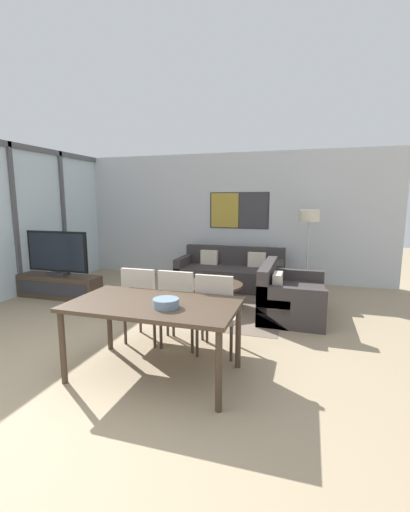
{
  "coord_description": "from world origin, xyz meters",
  "views": [
    {
      "loc": [
        1.94,
        -2.37,
        1.79
      ],
      "look_at": [
        0.46,
        2.47,
        0.95
      ],
      "focal_mm": 24.0,
      "sensor_mm": 36.0,
      "label": 1
    }
  ],
  "objects_px": {
    "sofa_side": "(287,298)",
    "dining_chair_centre": "(179,305)",
    "sofa_main": "(231,274)",
    "coffee_table": "(212,289)",
    "dining_chair_left": "(143,301)",
    "dining_chair_right": "(217,310)",
    "television": "(57,253)",
    "dining_table": "(154,310)",
    "floor_lamp": "(309,221)",
    "tv_console": "(59,286)",
    "fruit_bowl": "(166,303)"
  },
  "relations": [
    {
      "from": "sofa_side",
      "to": "coffee_table",
      "type": "xyz_separation_m",
      "value": [
        -1.23,
        0.03,
        0.03
      ]
    },
    {
      "from": "dining_chair_centre",
      "to": "dining_chair_right",
      "type": "xyz_separation_m",
      "value": [
        0.48,
        -0.07,
        0.0
      ]
    },
    {
      "from": "sofa_main",
      "to": "floor_lamp",
      "type": "xyz_separation_m",
      "value": [
        1.5,
        0.04,
        1.12
      ]
    },
    {
      "from": "coffee_table",
      "to": "fruit_bowl",
      "type": "xyz_separation_m",
      "value": [
        0.24,
        -2.46,
        0.52
      ]
    },
    {
      "from": "television",
      "to": "floor_lamp",
      "type": "relative_size",
      "value": 0.79
    },
    {
      "from": "dining_chair_left",
      "to": "floor_lamp",
      "type": "height_order",
      "value": "floor_lamp"
    },
    {
      "from": "tv_console",
      "to": "sofa_main",
      "type": "bearing_deg",
      "value": 31.17
    },
    {
      "from": "floor_lamp",
      "to": "television",
      "type": "bearing_deg",
      "value": -157.9
    },
    {
      "from": "tv_console",
      "to": "dining_chair_right",
      "type": "height_order",
      "value": "dining_chair_right"
    },
    {
      "from": "sofa_side",
      "to": "fruit_bowl",
      "type": "height_order",
      "value": "fruit_bowl"
    },
    {
      "from": "tv_console",
      "to": "dining_chair_left",
      "type": "xyz_separation_m",
      "value": [
        2.41,
        -1.36,
        0.33
      ]
    },
    {
      "from": "dining_chair_right",
      "to": "floor_lamp",
      "type": "distance_m",
      "value": 3.44
    },
    {
      "from": "dining_table",
      "to": "dining_chair_left",
      "type": "relative_size",
      "value": 1.74
    },
    {
      "from": "tv_console",
      "to": "television",
      "type": "xyz_separation_m",
      "value": [
        -0.0,
        0.0,
        0.62
      ]
    },
    {
      "from": "sofa_main",
      "to": "sofa_side",
      "type": "distance_m",
      "value": 1.92
    },
    {
      "from": "dining_chair_left",
      "to": "dining_chair_right",
      "type": "xyz_separation_m",
      "value": [
        0.97,
        -0.07,
        0.0
      ]
    },
    {
      "from": "dining_chair_left",
      "to": "dining_chair_centre",
      "type": "xyz_separation_m",
      "value": [
        0.48,
        0.0,
        0.0
      ]
    },
    {
      "from": "sofa_side",
      "to": "dining_chair_centre",
      "type": "distance_m",
      "value": 2.02
    },
    {
      "from": "coffee_table",
      "to": "sofa_main",
      "type": "bearing_deg",
      "value": 90.0
    },
    {
      "from": "dining_chair_left",
      "to": "tv_console",
      "type": "bearing_deg",
      "value": 150.59
    },
    {
      "from": "dining_table",
      "to": "floor_lamp",
      "type": "distance_m",
      "value": 4.15
    },
    {
      "from": "sofa_main",
      "to": "coffee_table",
      "type": "bearing_deg",
      "value": -90.0
    },
    {
      "from": "television",
      "to": "sofa_main",
      "type": "distance_m",
      "value": 3.37
    },
    {
      "from": "sofa_main",
      "to": "dining_table",
      "type": "distance_m",
      "value": 3.81
    },
    {
      "from": "television",
      "to": "dining_chair_centre",
      "type": "relative_size",
      "value": 1.29
    },
    {
      "from": "floor_lamp",
      "to": "dining_table",
      "type": "bearing_deg",
      "value": -110.61
    },
    {
      "from": "tv_console",
      "to": "dining_chair_left",
      "type": "distance_m",
      "value": 2.79
    },
    {
      "from": "sofa_main",
      "to": "tv_console",
      "type": "bearing_deg",
      "value": -148.83
    },
    {
      "from": "coffee_table",
      "to": "dining_table",
      "type": "bearing_deg",
      "value": -88.66
    },
    {
      "from": "dining_table",
      "to": "dining_chair_centre",
      "type": "bearing_deg",
      "value": 90.0
    },
    {
      "from": "dining_table",
      "to": "dining_chair_centre",
      "type": "height_order",
      "value": "dining_chair_centre"
    },
    {
      "from": "sofa_main",
      "to": "floor_lamp",
      "type": "height_order",
      "value": "floor_lamp"
    },
    {
      "from": "dining_table",
      "to": "dining_chair_right",
      "type": "distance_m",
      "value": 0.82
    },
    {
      "from": "dining_chair_left",
      "to": "dining_chair_right",
      "type": "height_order",
      "value": "same"
    },
    {
      "from": "coffee_table",
      "to": "dining_table",
      "type": "distance_m",
      "value": 2.38
    },
    {
      "from": "tv_console",
      "to": "dining_table",
      "type": "relative_size",
      "value": 0.94
    },
    {
      "from": "sofa_side",
      "to": "dining_chair_left",
      "type": "distance_m",
      "value": 2.33
    },
    {
      "from": "television",
      "to": "dining_chair_right",
      "type": "height_order",
      "value": "television"
    },
    {
      "from": "television",
      "to": "sofa_side",
      "type": "bearing_deg",
      "value": 3.54
    },
    {
      "from": "television",
      "to": "sofa_side",
      "type": "xyz_separation_m",
      "value": [
        4.08,
        0.25,
        -0.56
      ]
    },
    {
      "from": "dining_chair_centre",
      "to": "dining_table",
      "type": "bearing_deg",
      "value": -90.0
    },
    {
      "from": "dining_chair_centre",
      "to": "dining_chair_right",
      "type": "bearing_deg",
      "value": -8.41
    },
    {
      "from": "sofa_side",
      "to": "floor_lamp",
      "type": "distance_m",
      "value": 1.9
    },
    {
      "from": "sofa_main",
      "to": "floor_lamp",
      "type": "relative_size",
      "value": 1.33
    },
    {
      "from": "sofa_main",
      "to": "dining_chair_left",
      "type": "relative_size",
      "value": 2.19
    },
    {
      "from": "fruit_bowl",
      "to": "sofa_main",
      "type": "bearing_deg",
      "value": 93.52
    },
    {
      "from": "sofa_side",
      "to": "dining_chair_centre",
      "type": "xyz_separation_m",
      "value": [
        -1.18,
        -1.61,
        0.27
      ]
    },
    {
      "from": "fruit_bowl",
      "to": "floor_lamp",
      "type": "xyz_separation_m",
      "value": [
        1.26,
        3.95,
        0.56
      ]
    },
    {
      "from": "dining_chair_right",
      "to": "tv_console",
      "type": "bearing_deg",
      "value": 157.05
    },
    {
      "from": "dining_chair_left",
      "to": "floor_lamp",
      "type": "bearing_deg",
      "value": 58.37
    }
  ]
}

